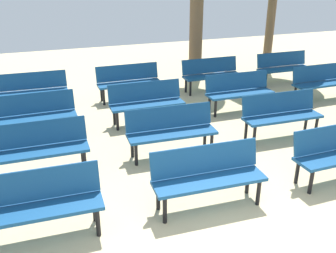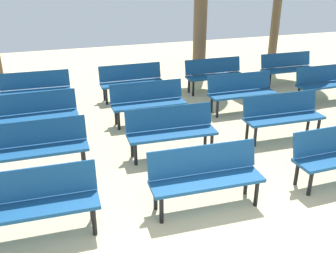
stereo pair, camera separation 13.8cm
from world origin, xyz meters
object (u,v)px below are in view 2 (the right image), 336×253
Objects in this scene: bench_r1_c3 at (283,114)px; bench_r2_c2 at (148,100)px; bench_r1_c2 at (171,128)px; bench_r3_c3 at (214,73)px; bench_r3_c1 at (36,88)px; bench_r2_c3 at (241,90)px; bench_r3_c2 at (132,80)px; bench_r2_c1 at (36,112)px; bench_r0_c1 at (33,200)px; bench_r1_c1 at (37,145)px; bench_r0_c2 at (205,174)px; bench_r2_c4 at (326,81)px; bench_r3_c4 at (288,67)px.

bench_r2_c2 is (-2.29, 1.61, 0.00)m from bench_r1_c3.
bench_r3_c3 is at bearing 56.23° from bench_r1_c2.
bench_r1_c3 is at bearing -89.83° from bench_r3_c3.
bench_r3_c1 is 4.60m from bench_r3_c3.
bench_r2_c3 is at bearing -18.25° from bench_r3_c1.
bench_r2_c1 is at bearing -144.86° from bench_r3_c2.
bench_r0_c1 is at bearing -144.99° from bench_r2_c3.
bench_r2_c2 is at bearing 55.21° from bench_r0_c1.
bench_r1_c1 is 3.20m from bench_r3_c1.
bench_r0_c1 is 1.00× the size of bench_r0_c2.
bench_r1_c1 is 1.00× the size of bench_r2_c1.
bench_r0_c2 and bench_r2_c4 have the same top height.
bench_r3_c1 and bench_r3_c2 have the same top height.
bench_r0_c2 is at bearing -56.28° from bench_r2_c1.
bench_r0_c2 is at bearing -133.93° from bench_r3_c4.
bench_r2_c4 is 7.12m from bench_r3_c1.
bench_r1_c1 is at bearing -160.80° from bench_r2_c3.
bench_r2_c2 is (2.38, 3.16, 0.00)m from bench_r0_c1.
bench_r2_c3 is at bearing -146.05° from bench_r3_c4.
bench_r0_c1 is at bearing -91.64° from bench_r2_c1.
bench_r3_c3 and bench_r3_c4 have the same top height.
bench_r3_c4 is at bearing 34.33° from bench_r2_c3.
bench_r3_c1 is at bearing 91.13° from bench_r0_c1.
bench_r2_c2 is 1.00× the size of bench_r2_c3.
bench_r1_c3 is (2.32, -0.01, 0.00)m from bench_r1_c2.
bench_r1_c1 is 4.59m from bench_r1_c3.
bench_r2_c4 is at bearing -88.41° from bench_r3_c4.
bench_r1_c2 is at bearing -0.80° from bench_r1_c1.
bench_r3_c3 is (4.60, -0.11, 0.00)m from bench_r3_c1.
bench_r0_c1 is 1.01× the size of bench_r3_c4.
bench_r2_c3 is (2.28, 1.58, 0.00)m from bench_r1_c2.
bench_r0_c1 is 2.29m from bench_r0_c2.
bench_r2_c2 is at bearing -161.15° from bench_r3_c4.
bench_r1_c1 is 2.76m from bench_r2_c2.
bench_r3_c3 is at bearing 34.84° from bench_r2_c2.
bench_r1_c1 and bench_r2_c2 have the same top height.
bench_r2_c3 is at bearing 179.19° from bench_r2_c4.
bench_r3_c4 is (6.90, 1.51, 0.00)m from bench_r2_c1.
bench_r2_c2 and bench_r3_c3 have the same top height.
bench_r3_c2 is at bearing 159.53° from bench_r2_c4.
bench_r0_c1 is 1.01× the size of bench_r2_c2.
bench_r1_c3 and bench_r3_c1 have the same top height.
bench_r3_c1 is (0.08, 4.83, 0.00)m from bench_r0_c1.
bench_r1_c3 is 3.96m from bench_r3_c2.
bench_r1_c1 and bench_r1_c2 have the same top height.
bench_r1_c2 and bench_r2_c3 have the same top height.
bench_r3_c4 is (2.30, 3.14, 0.00)m from bench_r1_c3.
bench_r1_c2 is at bearing -125.96° from bench_r3_c3.
bench_r3_c4 is at bearing 12.04° from bench_r2_c1.
bench_r2_c2 is at bearing -179.72° from bench_r2_c3.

